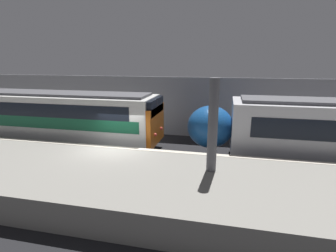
# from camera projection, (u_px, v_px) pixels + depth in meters

# --- Properties ---
(ground_plane) EXTENTS (120.00, 120.00, 0.00)m
(ground_plane) POSITION_uv_depth(u_px,v_px,m) (116.00, 167.00, 13.12)
(ground_plane) COLOR black
(platform) EXTENTS (40.00, 5.28, 1.09)m
(platform) POSITION_uv_depth(u_px,v_px,m) (89.00, 180.00, 10.49)
(platform) COLOR gray
(platform) RESTS_ON ground
(station_rear_barrier) EXTENTS (50.00, 0.15, 4.08)m
(station_rear_barrier) POSITION_uv_depth(u_px,v_px,m) (151.00, 106.00, 18.55)
(station_rear_barrier) COLOR gray
(station_rear_barrier) RESTS_ON ground
(support_pillar_near) EXTENTS (0.37, 0.37, 3.52)m
(support_pillar_near) POSITION_uv_depth(u_px,v_px,m) (213.00, 126.00, 9.64)
(support_pillar_near) COLOR #56565B
(support_pillar_near) RESTS_ON platform
(train_boxy) EXTENTS (17.53, 2.96, 3.34)m
(train_boxy) POSITION_uv_depth(u_px,v_px,m) (23.00, 117.00, 16.40)
(train_boxy) COLOR black
(train_boxy) RESTS_ON ground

